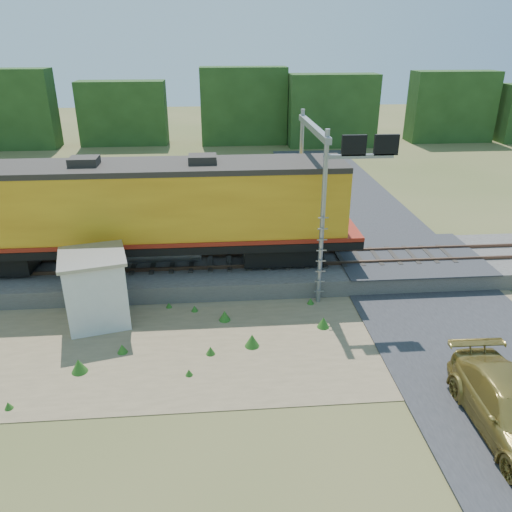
{
  "coord_description": "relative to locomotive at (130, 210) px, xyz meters",
  "views": [
    {
      "loc": [
        -2.3,
        -15.83,
        10.79
      ],
      "look_at": [
        -0.75,
        3.0,
        2.4
      ],
      "focal_mm": 35.0,
      "sensor_mm": 36.0,
      "label": 1
    }
  ],
  "objects": [
    {
      "name": "ground",
      "position": [
        6.21,
        -6.0,
        -3.55
      ],
      "size": [
        140.0,
        140.0,
        0.0
      ],
      "primitive_type": "plane",
      "color": "#475123",
      "rests_on": "ground"
    },
    {
      "name": "ballast",
      "position": [
        6.21,
        -0.0,
        -3.15
      ],
      "size": [
        70.0,
        5.0,
        0.8
      ],
      "primitive_type": "cube",
      "color": "slate",
      "rests_on": "ground"
    },
    {
      "name": "rails",
      "position": [
        6.21,
        -0.0,
        -2.67
      ],
      "size": [
        70.0,
        1.54,
        0.16
      ],
      "color": "brown",
      "rests_on": "ballast"
    },
    {
      "name": "dirt_shoulder",
      "position": [
        4.21,
        -5.5,
        -3.54
      ],
      "size": [
        26.0,
        8.0,
        0.03
      ],
      "primitive_type": "cube",
      "color": "#8C7754",
      "rests_on": "ground"
    },
    {
      "name": "road",
      "position": [
        13.21,
        -5.26,
        -3.46
      ],
      "size": [
        7.0,
        66.0,
        0.86
      ],
      "color": "#38383A",
      "rests_on": "ground"
    },
    {
      "name": "tree_line_north",
      "position": [
        6.21,
        32.0,
        -0.48
      ],
      "size": [
        130.0,
        3.0,
        6.5
      ],
      "color": "#1E3A15",
      "rests_on": "ground"
    },
    {
      "name": "weed_clumps",
      "position": [
        2.71,
        -5.9,
        -3.55
      ],
      "size": [
        15.0,
        6.2,
        0.56
      ],
      "primitive_type": null,
      "color": "#29621C",
      "rests_on": "ground"
    },
    {
      "name": "locomotive",
      "position": [
        0.0,
        0.0,
        0.0
      ],
      "size": [
        20.36,
        3.11,
        5.25
      ],
      "color": "black",
      "rests_on": "rails"
    },
    {
      "name": "shed",
      "position": [
        -1.02,
        -3.66,
        -2.04
      ],
      "size": [
        3.03,
        3.03,
        2.98
      ],
      "rotation": [
        0.0,
        0.0,
        0.24
      ],
      "color": "silver",
      "rests_on": "ground"
    },
    {
      "name": "signal_gantry",
      "position": [
        8.61,
        -0.68,
        2.05
      ],
      "size": [
        2.98,
        6.2,
        7.52
      ],
      "color": "gray",
      "rests_on": "ground"
    }
  ]
}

